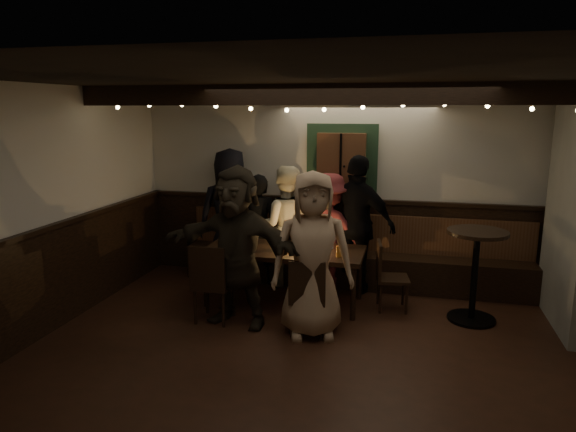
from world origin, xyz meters
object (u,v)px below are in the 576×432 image
(person_c, at_px, (285,226))
(person_g, at_px, (312,255))
(dining_table, at_px, (284,254))
(person_b, at_px, (259,229))
(person_d, at_px, (329,232))
(chair_near_left, at_px, (211,279))
(person_e, at_px, (358,224))
(high_top, at_px, (475,264))
(chair_near_right, at_px, (308,293))
(person_f, at_px, (237,246))
(chair_end, at_px, (386,272))
(person_a, at_px, (231,214))

(person_c, relative_size, person_g, 0.93)
(dining_table, xyz_separation_m, person_b, (-0.51, 0.65, 0.12))
(person_d, relative_size, person_g, 0.88)
(chair_near_left, xyz_separation_m, person_e, (1.45, 1.42, 0.38))
(high_top, bearing_deg, person_e, 154.55)
(chair_near_right, distance_m, person_c, 1.70)
(chair_near_right, height_order, person_f, person_f)
(chair_end, bearing_deg, chair_near_left, -154.73)
(person_a, height_order, person_f, person_a)
(person_c, distance_m, person_f, 1.41)
(person_d, bearing_deg, person_a, 5.44)
(person_d, bearing_deg, person_c, 7.85)
(chair_end, bearing_deg, dining_table, -175.87)
(dining_table, distance_m, high_top, 2.19)
(person_c, bearing_deg, person_g, 101.33)
(chair_near_right, distance_m, person_e, 1.60)
(person_a, distance_m, person_c, 0.81)
(dining_table, xyz_separation_m, high_top, (2.19, -0.02, 0.03))
(chair_near_right, bearing_deg, chair_end, 51.72)
(person_d, bearing_deg, chair_end, 154.15)
(person_c, distance_m, person_d, 0.60)
(chair_near_right, height_order, person_c, person_c)
(person_d, bearing_deg, chair_near_left, 63.78)
(person_f, bearing_deg, high_top, 24.88)
(person_c, xyz_separation_m, person_g, (0.66, -1.49, 0.06))
(chair_end, bearing_deg, high_top, -6.25)
(chair_end, height_order, person_d, person_d)
(person_c, bearing_deg, person_e, 164.65)
(person_b, height_order, person_f, person_f)
(person_c, bearing_deg, dining_table, 90.29)
(person_a, height_order, person_b, person_a)
(chair_end, xyz_separation_m, person_f, (-1.58, -0.79, 0.42))
(chair_end, distance_m, person_a, 2.33)
(dining_table, bearing_deg, chair_near_left, -128.67)
(person_e, bearing_deg, chair_near_right, 101.07)
(high_top, xyz_separation_m, person_e, (-1.38, 0.66, 0.23))
(chair_near_right, distance_m, person_g, 0.40)
(person_c, bearing_deg, person_a, -19.28)
(chair_end, distance_m, person_f, 1.81)
(chair_near_right, relative_size, high_top, 0.80)
(chair_near_left, height_order, person_c, person_c)
(person_b, relative_size, person_e, 0.84)
(person_g, bearing_deg, person_d, 76.22)
(chair_near_left, xyz_separation_m, chair_near_right, (1.10, -0.08, -0.04))
(chair_near_left, bearing_deg, dining_table, 51.33)
(chair_near_right, distance_m, person_f, 0.93)
(person_c, height_order, person_e, person_e)
(person_b, bearing_deg, high_top, 161.17)
(chair_near_right, bearing_deg, person_e, 77.08)
(person_b, xyz_separation_m, person_e, (1.33, -0.01, 0.14))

